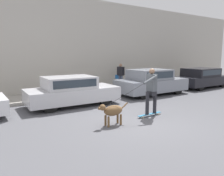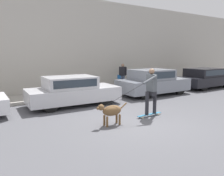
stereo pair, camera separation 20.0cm
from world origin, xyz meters
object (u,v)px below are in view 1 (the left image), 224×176
(skateboarder, at_px, (151,89))
(pedestrian_with_bag, at_px, (120,74))
(parked_car_1, at_px, (72,91))
(parked_car_2, at_px, (151,82))
(dog, at_px, (112,111))
(parked_car_3, at_px, (201,78))
(fire_hydrant, at_px, (169,82))

(skateboarder, bearing_deg, pedestrian_with_bag, -116.07)
(parked_car_1, relative_size, parked_car_2, 1.00)
(parked_car_2, height_order, dog, parked_car_2)
(skateboarder, bearing_deg, parked_car_1, -62.50)
(parked_car_2, xyz_separation_m, parked_car_3, (4.63, -0.00, -0.04))
(parked_car_3, xyz_separation_m, dog, (-9.41, -3.26, -0.17))
(parked_car_1, relative_size, pedestrian_with_bag, 2.70)
(parked_car_1, xyz_separation_m, parked_car_3, (9.36, -0.00, 0.02))
(pedestrian_with_bag, xyz_separation_m, fire_hydrant, (2.85, -1.42, -0.56))
(skateboarder, xyz_separation_m, fire_hydrant, (5.44, 4.03, -0.57))
(parked_car_3, relative_size, dog, 3.76)
(parked_car_1, height_order, skateboarder, skateboarder)
(parked_car_3, xyz_separation_m, pedestrian_with_bag, (-5.08, 2.29, 0.33))
(parked_car_2, relative_size, dog, 3.69)
(parked_car_3, bearing_deg, parked_car_1, 179.17)
(parked_car_3, height_order, skateboarder, skateboarder)
(pedestrian_with_bag, height_order, fire_hydrant, pedestrian_with_bag)
(parked_car_1, height_order, parked_car_3, parked_car_3)
(parked_car_2, bearing_deg, fire_hydrant, 20.72)
(fire_hydrant, bearing_deg, dog, -150.12)
(skateboarder, distance_m, fire_hydrant, 6.79)
(parked_car_1, bearing_deg, fire_hydrant, 9.10)
(skateboarder, relative_size, pedestrian_with_bag, 1.75)
(parked_car_2, bearing_deg, pedestrian_with_bag, 101.85)
(parked_car_3, relative_size, fire_hydrant, 5.16)
(parked_car_1, bearing_deg, dog, -88.73)
(parked_car_2, distance_m, fire_hydrant, 2.57)
(parked_car_3, relative_size, pedestrian_with_bag, 2.76)
(skateboarder, bearing_deg, dog, 2.57)
(parked_car_2, bearing_deg, parked_car_1, -179.14)
(parked_car_1, relative_size, fire_hydrant, 5.05)
(skateboarder, bearing_deg, parked_car_3, -158.26)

